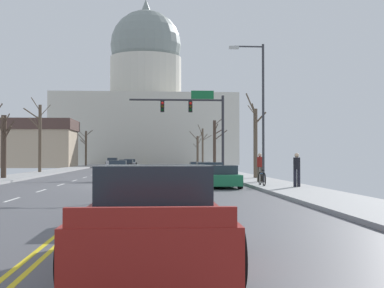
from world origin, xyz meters
The scene contains 25 objects.
ground centered at (0.00, 0.00, 0.02)m, with size 20.00×180.00×0.20m.
signal_gantry centered at (5.41, 14.77, 5.10)m, with size 7.91×0.41×6.99m.
street_lamp_right centered at (7.95, 1.07, 4.85)m, with size 2.06×0.24×8.03m.
capitol_building centered at (0.00, 76.70, 10.99)m, with size 34.11×23.31×33.22m.
sedan_near_00 centered at (5.30, 10.29, 0.57)m, with size 2.03×4.74×1.22m.
sedan_near_01 centered at (5.41, 4.67, 0.60)m, with size 2.06×4.48×1.26m.
sedan_near_02 centered at (5.39, -1.13, 0.55)m, with size 2.01×4.66×1.18m.
sedan_near_03 centered at (1.95, -8.30, 0.58)m, with size 2.10×4.48×1.20m.
sedan_near_04 centered at (1.69, -15.55, 0.57)m, with size 2.15×4.37×1.19m.
pickup_truck_near_05 centered at (1.94, -20.83, 0.69)m, with size 2.30×5.23×1.52m.
sedan_oncoming_00 centered at (-1.76, 23.75, 0.56)m, with size 2.08×4.63×1.20m.
sedan_oncoming_01 centered at (-1.70, 37.62, 0.55)m, with size 2.11×4.24×1.18m.
sedan_oncoming_02 centered at (-1.84, 49.57, 0.55)m, with size 2.03×4.26×1.17m.
sedan_oncoming_03 centered at (-5.41, 62.06, 0.61)m, with size 2.04×4.60×1.31m.
flank_building_01 centered at (-15.16, 47.72, 3.45)m, with size 11.20×9.24×6.80m.
bare_tree_00 centered at (8.29, 41.40, 2.94)m, with size 2.02×2.59×5.66m.
bare_tree_01 centered at (-8.86, 53.94, 3.01)m, with size 2.25×1.01×5.55m.
bare_tree_02 centered at (8.63, 29.95, 3.01)m, with size 1.61×1.05×5.86m.
bare_tree_03 centered at (-9.01, 21.69, 3.56)m, with size 2.44×1.88×7.00m.
bare_tree_04 centered at (8.60, 54.04, 2.63)m, with size 2.23×1.48×5.42m.
bare_tree_06 centered at (8.94, 7.39, 2.88)m, with size 1.10×2.94×6.02m.
bare_tree_07 centered at (-8.55, 8.34, 2.41)m, with size 1.03×1.58×4.45m.
pedestrian_00 centered at (8.16, 1.90, 1.08)m, with size 0.35×0.34×1.70m.
pedestrian_01 centered at (8.96, -3.36, 1.07)m, with size 0.35×0.34×1.67m.
bicycle_parked centered at (7.51, -1.90, 0.49)m, with size 0.12×1.77×0.85m.
Camera 1 is at (1.97, -29.12, 1.68)m, focal length 49.43 mm.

